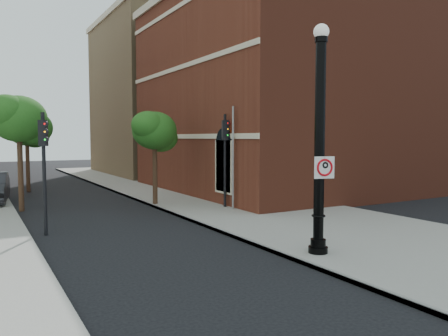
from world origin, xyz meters
TOP-DOWN VIEW (x-y plane):
  - ground at (0.00, 0.00)m, footprint 120.00×120.00m
  - sidewalk_right at (6.00, 10.00)m, footprint 8.00×60.00m
  - curb_edge at (2.05, 10.00)m, footprint 0.10×60.00m
  - brick_wall_building at (16.00, 14.00)m, footprint 22.30×16.30m
  - bg_building_tan_b at (16.00, 30.00)m, footprint 22.00×14.00m
  - lamppost at (2.92, -0.01)m, footprint 0.56×0.56m
  - no_parking_sign at (2.96, -0.17)m, footprint 0.61×0.18m
  - traffic_signal_left at (-3.47, 6.87)m, footprint 0.35×0.38m
  - traffic_signal_right at (4.80, 8.58)m, footprint 0.36×0.40m
  - utility_pole at (4.80, 7.85)m, footprint 0.10×0.10m
  - street_tree_a at (-3.69, 12.86)m, footprint 2.98×2.69m
  - street_tree_b at (-2.61, 20.69)m, footprint 2.70×2.44m
  - street_tree_c at (2.27, 11.21)m, footprint 2.62×2.37m

SIDE VIEW (x-z plane):
  - ground at x=0.00m, z-range 0.00..0.00m
  - sidewalk_right at x=6.00m, z-range 0.00..0.12m
  - curb_edge at x=2.05m, z-range 0.00..0.14m
  - utility_pole at x=4.80m, z-range 0.00..4.87m
  - no_parking_sign at x=2.96m, z-range 2.28..2.91m
  - traffic_signal_left at x=-3.47m, z-range 0.75..5.05m
  - lamppost at x=2.92m, z-range -0.25..6.34m
  - traffic_signal_right at x=4.80m, z-range 0.79..5.33m
  - street_tree_c at x=2.27m, z-range 1.36..6.08m
  - street_tree_b at x=-2.61m, z-range 1.40..6.26m
  - street_tree_a at x=-3.69m, z-range 1.55..6.92m
  - brick_wall_building at x=16.00m, z-range 0.01..12.51m
  - bg_building_tan_b at x=16.00m, z-range 0.00..14.00m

